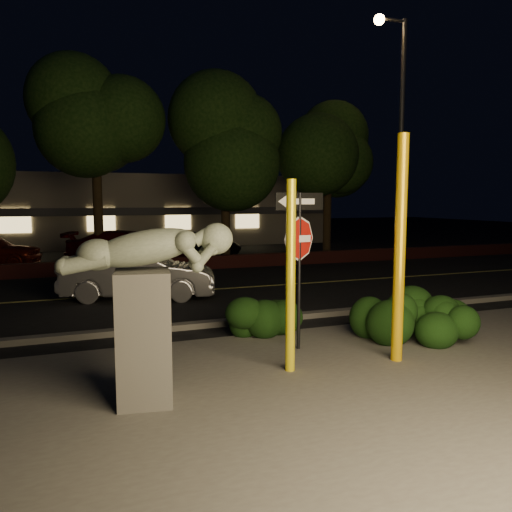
{
  "coord_description": "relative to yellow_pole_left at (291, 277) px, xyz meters",
  "views": [
    {
      "loc": [
        -3.58,
        -6.92,
        2.63
      ],
      "look_at": [
        -0.38,
        1.59,
        1.6
      ],
      "focal_mm": 35.0,
      "sensor_mm": 36.0,
      "label": 1
    }
  ],
  "objects": [
    {
      "name": "ground",
      "position": [
        0.48,
        10.16,
        -1.47
      ],
      "size": [
        90.0,
        90.0,
        0.0
      ],
      "primitive_type": "plane",
      "color": "black",
      "rests_on": "ground"
    },
    {
      "name": "patio",
      "position": [
        0.48,
        -0.84,
        -1.46
      ],
      "size": [
        14.0,
        6.0,
        0.02
      ],
      "primitive_type": "cube",
      "color": "#4C4944",
      "rests_on": "ground"
    },
    {
      "name": "road",
      "position": [
        0.48,
        7.16,
        -1.46
      ],
      "size": [
        80.0,
        8.0,
        0.01
      ],
      "primitive_type": "cube",
      "color": "black",
      "rests_on": "ground"
    },
    {
      "name": "lane_marking",
      "position": [
        0.48,
        7.16,
        -1.45
      ],
      "size": [
        80.0,
        0.12,
        0.0
      ],
      "primitive_type": "cube",
      "color": "#B8AE49",
      "rests_on": "road"
    },
    {
      "name": "curb",
      "position": [
        0.48,
        3.06,
        -1.41
      ],
      "size": [
        80.0,
        0.25,
        0.12
      ],
      "primitive_type": "cube",
      "color": "#4C4944",
      "rests_on": "ground"
    },
    {
      "name": "brick_wall",
      "position": [
        0.48,
        11.46,
        -1.22
      ],
      "size": [
        40.0,
        0.35,
        0.5
      ],
      "primitive_type": "cube",
      "color": "#461816",
      "rests_on": "ground"
    },
    {
      "name": "parking_lot",
      "position": [
        0.48,
        17.16,
        -1.46
      ],
      "size": [
        40.0,
        12.0,
        0.01
      ],
      "primitive_type": "cube",
      "color": "black",
      "rests_on": "ground"
    },
    {
      "name": "building",
      "position": [
        0.48,
        25.14,
        0.53
      ],
      "size": [
        22.0,
        10.2,
        4.0
      ],
      "color": "slate",
      "rests_on": "ground"
    },
    {
      "name": "tree_far_b",
      "position": [
        -2.02,
        13.36,
        4.59
      ],
      "size": [
        5.2,
        5.2,
        8.41
      ],
      "color": "black",
      "rests_on": "ground"
    },
    {
      "name": "tree_far_c",
      "position": [
        2.98,
        12.96,
        4.19
      ],
      "size": [
        4.8,
        4.8,
        7.84
      ],
      "color": "black",
      "rests_on": "ground"
    },
    {
      "name": "tree_far_d",
      "position": [
        7.98,
        13.46,
        3.95
      ],
      "size": [
        4.4,
        4.4,
        7.42
      ],
      "color": "black",
      "rests_on": "ground"
    },
    {
      "name": "yellow_pole_left",
      "position": [
        0.0,
        0.0,
        0.0
      ],
      "size": [
        0.15,
        0.15,
        2.93
      ],
      "primitive_type": "cylinder",
      "color": "yellow",
      "rests_on": "ground"
    },
    {
      "name": "yellow_pole_right",
      "position": [
        1.84,
        -0.16,
        0.36
      ],
      "size": [
        0.18,
        0.18,
        3.66
      ],
      "primitive_type": "cylinder",
      "color": "#E5AB0A",
      "rests_on": "ground"
    },
    {
      "name": "signpost",
      "position": [
        0.61,
        0.97,
        0.49
      ],
      "size": [
        0.93,
        0.13,
        2.75
      ],
      "rotation": [
        0.0,
        0.0,
        0.09
      ],
      "color": "black",
      "rests_on": "ground"
    },
    {
      "name": "sculpture",
      "position": [
        -2.22,
        -0.44,
        -0.03
      ],
      "size": [
        2.19,
        0.87,
        2.33
      ],
      "rotation": [
        0.0,
        0.0,
        -0.15
      ],
      "color": "#4C4944",
      "rests_on": "ground"
    },
    {
      "name": "hedge_center",
      "position": [
        0.45,
        2.08,
        -1.0
      ],
      "size": [
        1.97,
        1.49,
        0.93
      ],
      "primitive_type": "ellipsoid",
      "rotation": [
        0.0,
        0.0,
        0.42
      ],
      "color": "black",
      "rests_on": "ground"
    },
    {
      "name": "hedge_right",
      "position": [
        2.74,
        0.88,
        -0.88
      ],
      "size": [
        1.8,
        0.98,
        1.17
      ],
      "primitive_type": "ellipsoid",
      "rotation": [
        0.0,
        0.0,
        0.01
      ],
      "color": "black",
      "rests_on": "ground"
    },
    {
      "name": "hedge_far_right",
      "position": [
        3.29,
        0.39,
        -0.99
      ],
      "size": [
        1.37,
        0.86,
        0.95
      ],
      "primitive_type": "ellipsoid",
      "rotation": [
        0.0,
        0.0,
        -0.0
      ],
      "color": "black",
      "rests_on": "ground"
    },
    {
      "name": "streetlight",
      "position": [
        10.39,
        11.75,
        4.67
      ],
      "size": [
        1.56,
        0.45,
        10.32
      ],
      "rotation": [
        0.0,
        0.0,
        -0.06
      ],
      "color": "#4C4C51",
      "rests_on": "ground"
    },
    {
      "name": "silver_sedan",
      "position": [
        -1.4,
        6.56,
        -0.81
      ],
      "size": [
        4.22,
        2.44,
        1.31
      ],
      "primitive_type": "imported",
      "rotation": [
        0.0,
        0.0,
        1.29
      ],
      "color": "#B4B3B9",
      "rests_on": "ground"
    },
    {
      "name": "parked_car_darkred",
      "position": [
        -0.89,
        13.55,
        -0.77
      ],
      "size": [
        5.15,
        3.02,
        1.4
      ],
      "primitive_type": "imported",
      "rotation": [
        0.0,
        0.0,
        1.34
      ],
      "color": "#3D0407",
      "rests_on": "ground"
    },
    {
      "name": "parked_car_dark",
      "position": [
        1.89,
        14.52,
        -0.83
      ],
      "size": [
        4.93,
        3.13,
        1.27
      ],
      "primitive_type": "imported",
      "rotation": [
        0.0,
        0.0,
        1.81
      ],
      "color": "black",
      "rests_on": "ground"
    }
  ]
}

